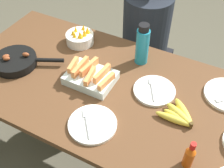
% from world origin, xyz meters
% --- Properties ---
extents(ground_plane, '(14.00, 14.00, 0.00)m').
position_xyz_m(ground_plane, '(0.00, 0.00, 0.00)').
color(ground_plane, '#565142').
extents(dining_table, '(1.80, 0.87, 0.77)m').
position_xyz_m(dining_table, '(0.00, 0.00, 0.67)').
color(dining_table, brown).
rests_on(dining_table, ground_plane).
extents(banana_bunch, '(0.20, 0.16, 0.04)m').
position_xyz_m(banana_bunch, '(0.39, -0.03, 0.79)').
color(banana_bunch, gold).
rests_on(banana_bunch, dining_table).
extents(melon_tray, '(0.27, 0.20, 0.09)m').
position_xyz_m(melon_tray, '(-0.13, -0.01, 0.81)').
color(melon_tray, silver).
rests_on(melon_tray, dining_table).
extents(skillet, '(0.39, 0.26, 0.08)m').
position_xyz_m(skillet, '(-0.59, -0.09, 0.80)').
color(skillet, black).
rests_on(skillet, dining_table).
extents(empty_plate_far_left, '(0.23, 0.23, 0.02)m').
position_xyz_m(empty_plate_far_left, '(0.21, 0.08, 0.78)').
color(empty_plate_far_left, white).
rests_on(empty_plate_far_left, dining_table).
extents(empty_plate_far_right, '(0.24, 0.24, 0.02)m').
position_xyz_m(empty_plate_far_right, '(0.03, -0.26, 0.78)').
color(empty_plate_far_right, white).
rests_on(empty_plate_far_right, dining_table).
extents(fruit_bowl_mango, '(0.18, 0.18, 0.12)m').
position_xyz_m(fruit_bowl_mango, '(-0.37, 0.27, 0.81)').
color(fruit_bowl_mango, white).
rests_on(fruit_bowl_mango, dining_table).
extents(water_bottle, '(0.08, 0.08, 0.26)m').
position_xyz_m(water_bottle, '(0.05, 0.28, 0.89)').
color(water_bottle, teal).
rests_on(water_bottle, dining_table).
extents(hot_sauce_bottle, '(0.04, 0.04, 0.16)m').
position_xyz_m(hot_sauce_bottle, '(0.49, -0.26, 0.84)').
color(hot_sauce_bottle, '#C64C0F').
rests_on(hot_sauce_bottle, dining_table).
extents(person_figure, '(0.37, 0.37, 1.21)m').
position_xyz_m(person_figure, '(-0.08, 0.68, 0.50)').
color(person_figure, black).
rests_on(person_figure, ground_plane).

